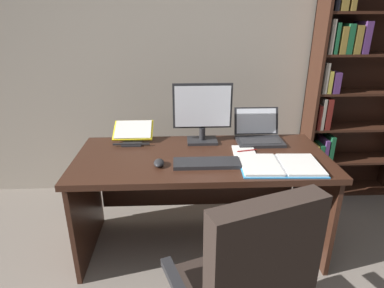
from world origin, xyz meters
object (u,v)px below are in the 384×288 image
Objects in this scene: bookshelf at (350,92)px; laptop at (258,134)px; desk at (201,176)px; pen at (247,151)px; reading_stand_with_book at (133,132)px; notepad at (244,152)px; open_binder at (280,165)px; keyboard at (207,163)px; computer_mouse at (159,163)px; monitor at (202,114)px.

bookshelf is 5.86× the size of laptop.
pen is at bearing -7.61° from desk.
bookshelf reaches higher than reading_stand_with_book.
open_binder is at bearing -52.70° from notepad.
laptop is (0.44, 0.18, 0.25)m from desk.
computer_mouse is (-0.30, 0.00, 0.01)m from keyboard.
pen is at bearing -18.50° from reading_stand_with_book.
bookshelf is 1.45m from monitor.
desk is at bearing 39.06° from computer_mouse.
computer_mouse reaches higher than open_binder.
bookshelf reaches higher than open_binder.
monitor is at bearing 83.34° from desk.
laptop is 2.40× the size of pen.
desk is 0.54m from laptop.
open_binder is at bearing -27.61° from reading_stand_with_book.
desk is 3.30× the size of open_binder.
bookshelf is 1.09m from laptop.
notepad is (0.57, 0.19, -0.02)m from computer_mouse.
monitor is 0.67m from open_binder.
reading_stand_with_book is at bearing 154.78° from open_binder.
laptop is 0.27m from notepad.
monitor reaches higher than desk.
notepad is (0.27, 0.19, -0.01)m from keyboard.
keyboard is 4.04× the size of computer_mouse.
bookshelf reaches higher than notepad.
monitor reaches higher than pen.
reading_stand_with_book is (-0.21, 0.45, 0.04)m from computer_mouse.
bookshelf reaches higher than keyboard.
reading_stand_with_book is at bearing 161.50° from pen.
computer_mouse is 0.74× the size of pen.
keyboard is at bearing -41.53° from reading_stand_with_book.
monitor is 0.54m from reading_stand_with_book.
reading_stand_with_book is 1.09m from open_binder.
desk is at bearing -152.90° from bookshelf.
keyboard is 3.00× the size of pen.
keyboard is (-1.35, -0.93, -0.23)m from bookshelf.
notepad is at bearing -8.12° from desk.
pen is at bearing 17.36° from computer_mouse.
desk is 4.02× the size of keyboard.
desk is at bearing -158.13° from laptop.
laptop is at bearing 43.78° from keyboard.
monitor reaches higher than notepad.
reading_stand_with_book reaches higher than notepad.
laptop is at bearing 29.26° from computer_mouse.
computer_mouse is at bearing -126.80° from monitor.
open_binder is (0.45, -0.05, -0.00)m from keyboard.
keyboard is at bearing -145.51° from bookshelf.
notepad is at bearing -145.44° from bookshelf.
reading_stand_with_book is at bearing 176.93° from laptop.
pen is (0.29, 0.19, 0.00)m from keyboard.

